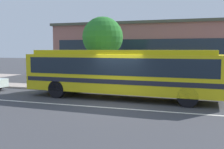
# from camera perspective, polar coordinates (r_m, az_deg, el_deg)

# --- Properties ---
(ground_plane) EXTENTS (120.00, 120.00, 0.00)m
(ground_plane) POSITION_cam_1_polar(r_m,az_deg,el_deg) (13.48, 0.71, -6.42)
(ground_plane) COLOR #3B3C41
(sidewalk_slab) EXTENTS (60.00, 8.00, 0.12)m
(sidewalk_slab) POSITION_cam_1_polar(r_m,az_deg,el_deg) (20.26, 6.72, -2.30)
(sidewalk_slab) COLOR #A5958B
(sidewalk_slab) RESTS_ON ground_plane
(lane_stripe_center) EXTENTS (56.00, 0.16, 0.01)m
(lane_stripe_center) POSITION_cam_1_polar(r_m,az_deg,el_deg) (12.73, -0.37, -7.10)
(lane_stripe_center) COLOR silver
(lane_stripe_center) RESTS_ON ground_plane
(transit_bus) EXTENTS (10.99, 2.95, 2.72)m
(transit_bus) POSITION_cam_1_polar(r_m,az_deg,el_deg) (14.96, 2.07, 0.89)
(transit_bus) COLOR gold
(transit_bus) RESTS_ON ground_plane
(pedestrian_waiting_near_sign) EXTENTS (0.38, 0.38, 1.69)m
(pedestrian_waiting_near_sign) POSITION_cam_1_polar(r_m,az_deg,el_deg) (17.04, 21.59, -0.53)
(pedestrian_waiting_near_sign) COLOR #3F2841
(pedestrian_waiting_near_sign) RESTS_ON sidewalk_slab
(pedestrian_walking_along_curb) EXTENTS (0.41, 0.41, 1.64)m
(pedestrian_walking_along_curb) POSITION_cam_1_polar(r_m,az_deg,el_deg) (18.13, -1.28, 0.05)
(pedestrian_walking_along_curb) COLOR #273452
(pedestrian_walking_along_curb) RESTS_ON sidewalk_slab
(pedestrian_standing_by_tree) EXTENTS (0.48, 0.48, 1.63)m
(pedestrian_standing_by_tree) POSITION_cam_1_polar(r_m,az_deg,el_deg) (17.32, 15.79, -0.42)
(pedestrian_standing_by_tree) COLOR #2C2C52
(pedestrian_standing_by_tree) RESTS_ON sidewalk_slab
(bus_stop_sign) EXTENTS (0.08, 0.44, 2.60)m
(bus_stop_sign) POSITION_cam_1_polar(r_m,az_deg,el_deg) (16.24, 18.93, 1.66)
(bus_stop_sign) COLOR gray
(bus_stop_sign) RESTS_ON sidewalk_slab
(street_tree_near_stop) EXTENTS (2.88, 2.88, 4.94)m
(street_tree_near_stop) POSITION_cam_1_polar(r_m,az_deg,el_deg) (19.12, -2.00, 7.87)
(street_tree_near_stop) COLOR brown
(street_tree_near_stop) RESTS_ON sidewalk_slab
(station_building) EXTENTS (17.80, 8.01, 5.21)m
(station_building) POSITION_cam_1_polar(r_m,az_deg,el_deg) (27.05, 8.05, 5.03)
(station_building) COLOR #8B5B53
(station_building) RESTS_ON ground_plane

